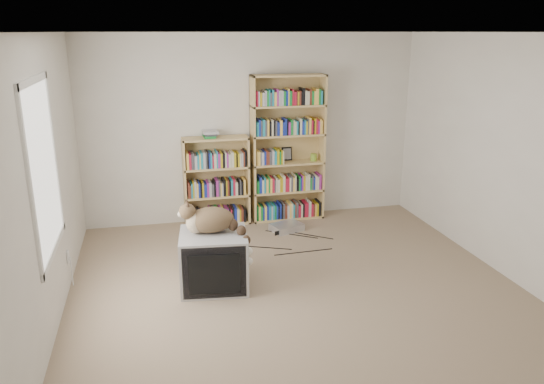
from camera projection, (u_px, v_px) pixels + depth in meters
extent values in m
cube|color=gray|center=(303.00, 300.00, 5.16)|extent=(4.50, 5.00, 0.01)
cube|color=silver|center=(252.00, 129.00, 7.13)|extent=(4.50, 0.02, 2.50)
cube|color=silver|center=(460.00, 313.00, 2.47)|extent=(4.50, 0.02, 2.50)
cube|color=silver|center=(40.00, 193.00, 4.30)|extent=(0.02, 5.00, 2.50)
cube|color=silver|center=(522.00, 163.00, 5.29)|extent=(0.02, 5.00, 2.50)
cube|color=white|center=(308.00, 32.00, 4.43)|extent=(4.50, 5.00, 0.02)
cube|color=white|center=(44.00, 169.00, 4.45)|extent=(0.02, 1.22, 1.52)
cube|color=#A2A3A5|center=(214.00, 260.00, 5.35)|extent=(0.73, 0.67, 0.58)
cube|color=black|center=(214.00, 272.00, 5.08)|extent=(0.61, 0.10, 0.53)
cube|color=black|center=(214.00, 274.00, 5.07)|extent=(0.49, 0.07, 0.41)
cube|color=black|center=(214.00, 256.00, 5.48)|extent=(0.43, 0.37, 0.35)
ellipsoid|color=#3B2818|center=(211.00, 220.00, 5.28)|extent=(0.47, 0.31, 0.26)
ellipsoid|color=#3B2818|center=(223.00, 220.00, 5.31)|extent=(0.22, 0.24, 0.19)
ellipsoid|color=tan|center=(195.00, 223.00, 5.23)|extent=(0.18, 0.18, 0.21)
ellipsoid|color=#3B2818|center=(187.00, 211.00, 5.19)|extent=(0.17, 0.16, 0.16)
sphere|color=beige|center=(181.00, 214.00, 5.18)|extent=(0.07, 0.07, 0.06)
cone|color=black|center=(188.00, 205.00, 5.13)|extent=(0.06, 0.07, 0.08)
cone|color=black|center=(187.00, 203.00, 5.22)|extent=(0.06, 0.07, 0.08)
cube|color=tan|center=(253.00, 151.00, 7.05)|extent=(0.03, 0.30, 1.97)
cube|color=tan|center=(322.00, 147.00, 7.26)|extent=(0.02, 0.30, 1.97)
cube|color=tan|center=(285.00, 147.00, 7.28)|extent=(0.98, 0.03, 1.97)
cube|color=tan|center=(288.00, 75.00, 6.87)|extent=(0.98, 0.30, 0.02)
cube|color=tan|center=(287.00, 217.00, 7.44)|extent=(0.98, 0.30, 0.03)
cube|color=tan|center=(287.00, 190.00, 7.32)|extent=(0.98, 0.30, 0.03)
cube|color=tan|center=(288.00, 163.00, 7.21)|extent=(0.98, 0.30, 0.02)
cube|color=tan|center=(288.00, 135.00, 7.10)|extent=(0.98, 0.30, 0.02)
cube|color=tan|center=(288.00, 106.00, 6.98)|extent=(0.98, 0.30, 0.02)
cube|color=#B31733|center=(287.00, 209.00, 7.40)|extent=(0.90, 0.24, 0.19)
cube|color=#172A96|center=(287.00, 183.00, 7.29)|extent=(0.90, 0.24, 0.19)
cube|color=#168030|center=(288.00, 155.00, 7.18)|extent=(0.90, 0.24, 0.19)
cube|color=beige|center=(288.00, 127.00, 7.07)|extent=(0.90, 0.24, 0.19)
cube|color=black|center=(288.00, 97.00, 6.95)|extent=(0.90, 0.24, 0.19)
cube|color=tan|center=(185.00, 183.00, 6.96)|extent=(0.02, 0.30, 1.19)
cube|color=tan|center=(247.00, 179.00, 7.14)|extent=(0.02, 0.30, 1.19)
cube|color=tan|center=(215.00, 179.00, 7.18)|extent=(0.86, 0.03, 1.19)
cube|color=tan|center=(215.00, 138.00, 6.88)|extent=(0.86, 0.30, 0.02)
cube|color=tan|center=(218.00, 222.00, 7.22)|extent=(0.86, 0.30, 0.03)
cube|color=tan|center=(217.00, 195.00, 7.11)|extent=(0.86, 0.30, 0.03)
cube|color=tan|center=(216.00, 167.00, 7.00)|extent=(0.86, 0.30, 0.02)
cube|color=#B31733|center=(217.00, 215.00, 7.19)|extent=(0.78, 0.24, 0.19)
cube|color=#172A96|center=(217.00, 187.00, 7.08)|extent=(0.78, 0.24, 0.19)
cube|color=#168030|center=(216.00, 159.00, 6.97)|extent=(0.78, 0.24, 0.19)
cube|color=#B31733|center=(210.00, 134.00, 6.89)|extent=(0.20, 0.26, 0.08)
cylinder|color=olive|center=(313.00, 157.00, 7.27)|extent=(0.09, 0.09, 0.10)
cube|color=black|center=(287.00, 154.00, 7.28)|extent=(0.14, 0.05, 0.18)
cube|color=silver|center=(287.00, 227.00, 6.95)|extent=(0.46, 0.40, 0.09)
cube|color=silver|center=(68.00, 257.00, 5.36)|extent=(0.01, 0.08, 0.13)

